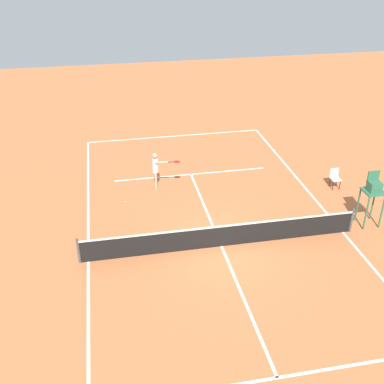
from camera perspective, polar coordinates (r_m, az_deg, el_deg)
ground_plane at (r=18.59m, az=3.60°, el=-6.58°), size 60.00×60.00×0.00m
court_lines at (r=18.59m, az=3.60°, el=-6.58°), size 10.40×23.14×0.01m
tennis_net at (r=18.30m, az=3.64°, el=-5.32°), size 11.00×0.10×1.07m
player_serving at (r=22.18m, az=-4.34°, el=3.01°), size 1.30×0.69×1.82m
tennis_ball at (r=21.59m, az=-8.07°, el=-1.20°), size 0.07×0.07×0.07m
umpire_chair at (r=20.44m, az=21.18°, el=0.17°), size 0.80×0.80×2.41m
courtside_chair_mid at (r=23.44m, az=16.99°, el=1.72°), size 0.44×0.46×0.95m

